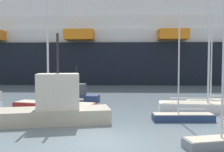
% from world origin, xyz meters
% --- Properties ---
extents(ground_plane, '(600.00, 600.00, 0.00)m').
position_xyz_m(ground_plane, '(0.00, 0.00, 0.00)').
color(ground_plane, slate).
extents(sailboat_1, '(4.20, 1.34, 7.28)m').
position_xyz_m(sailboat_1, '(5.12, 4.78, 0.36)').
color(sailboat_1, navy).
rests_on(sailboat_1, ground_plane).
extents(sailboat_3, '(5.20, 1.36, 8.58)m').
position_xyz_m(sailboat_3, '(9.51, 11.40, 0.42)').
color(sailboat_3, white).
rests_on(sailboat_3, ground_plane).
extents(sailboat_4, '(6.74, 2.81, 10.31)m').
position_xyz_m(sailboat_4, '(-4.39, 6.93, 0.57)').
color(sailboat_4, maroon).
rests_on(sailboat_4, ground_plane).
extents(sailboat_5, '(6.81, 2.41, 11.43)m').
position_xyz_m(sailboat_5, '(7.34, 8.25, 0.54)').
color(sailboat_5, white).
rests_on(sailboat_5, ground_plane).
extents(fishing_boat_0, '(5.24, 2.02, 3.61)m').
position_xyz_m(fishing_boat_0, '(-3.99, 12.94, 0.63)').
color(fishing_boat_0, navy).
rests_on(fishing_boat_0, ground_plane).
extents(fishing_boat_1, '(7.85, 4.04, 5.89)m').
position_xyz_m(fishing_boat_1, '(-3.44, 3.72, 1.13)').
color(fishing_boat_1, '#BCB29E').
rests_on(fishing_boat_1, ground_plane).
extents(cruise_ship, '(136.28, 23.84, 26.50)m').
position_xyz_m(cruise_ship, '(-15.15, 40.75, 8.53)').
color(cruise_ship, black).
rests_on(cruise_ship, ground_plane).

